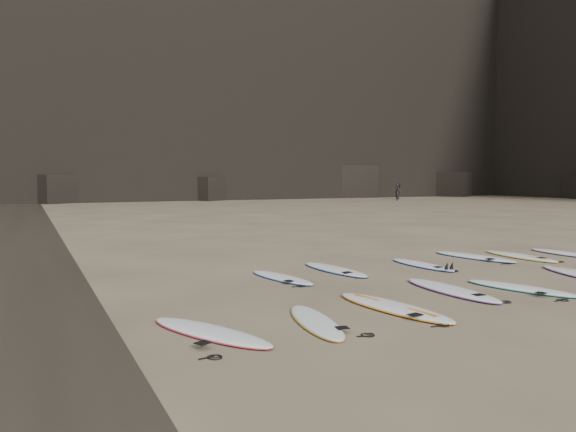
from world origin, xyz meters
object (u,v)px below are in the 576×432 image
Objects in this scene: surfboard_6 at (335,269)px; person_b at (399,191)px; surfboard_10 at (566,253)px; surfboard_7 at (422,264)px; surfboard_11 at (210,331)px; person_a at (397,192)px; surfboard_2 at (451,290)px; surfboard_3 at (521,288)px; surfboard_9 at (520,256)px; surfboard_1 at (393,307)px; surfboard_0 at (316,321)px; surfboard_5 at (282,277)px; surfboard_8 at (474,256)px.

person_b is (28.39, 35.99, 0.76)m from surfboard_6.
person_b is at bearing 60.76° from surfboard_10.
surfboard_7 is at bearing 179.08° from surfboard_10.
surfboard_11 is at bearing -162.88° from surfboard_10.
surfboard_6 is 1.55× the size of person_b.
surfboard_11 is 48.43m from person_a.
person_a is 3.37m from person_b.
surfboard_2 reaches higher than surfboard_3.
surfboard_10 is 38.59m from person_a.
person_b is (26.08, 39.63, 0.77)m from surfboard_3.
surfboard_3 is 0.97× the size of surfboard_10.
surfboard_9 is 42.61m from person_b.
surfboard_2 is 1.52m from surfboard_3.
surfboard_1 is 1.11× the size of surfboard_11.
surfboard_2 reaches higher than surfboard_0.
surfboard_2 is 1.08× the size of surfboard_10.
surfboard_5 is 43.84m from person_a.
surfboard_1 reaches higher than surfboard_9.
surfboard_5 is at bearing -170.49° from surfboard_6.
person_b is (22.41, 36.23, 0.76)m from surfboard_9.
surfboard_5 is 0.91× the size of surfboard_11.
surfboard_2 is 1.00× the size of surfboard_8.
surfboard_9 is 1.61× the size of person_a.
surfboard_8 is 1.66× the size of person_a.
person_b is (31.15, 40.18, 0.77)m from surfboard_0.
surfboard_3 is at bearing -16.72° from surfboard_2.
surfboard_10 is (7.66, -0.43, -0.00)m from surfboard_6.
surfboard_2 is 1.66× the size of person_a.
person_a is at bearing 46.70° from surfboard_8.
surfboard_11 is (-9.16, -4.28, -0.00)m from surfboard_8.
surfboard_9 is (8.75, 3.95, 0.01)m from surfboard_0.
surfboard_0 is 11.08m from surfboard_10.
surfboard_11 is (-1.70, 0.13, 0.00)m from surfboard_0.
person_a is at bearing 56.04° from surfboard_2.
surfboard_1 is at bearing -150.95° from surfboard_9.
surfboard_11 is (-6.89, -3.76, 0.00)m from surfboard_7.
surfboard_9 is at bearing -7.64° from surfboard_6.
surfboard_2 is 5.39m from surfboard_11.
person_b reaches higher than surfboard_9.
surfboard_11 is (-6.76, -0.42, 0.00)m from surfboard_3.
surfboard_2 is 3.72m from surfboard_5.
surfboard_2 is at bearing -148.55° from surfboard_9.
person_b is at bearing 59.85° from surfboard_9.
surfboard_6 reaches higher than surfboard_5.
surfboard_8 is at bearing -21.30° from person_a.
surfboard_6 is 45.85m from person_b.
person_b is at bearing 45.23° from surfboard_1.
surfboard_8 reaches higher than surfboard_10.
surfboard_1 is at bearing -24.52° from person_a.
person_a is (21.54, 33.17, 0.76)m from surfboard_8.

